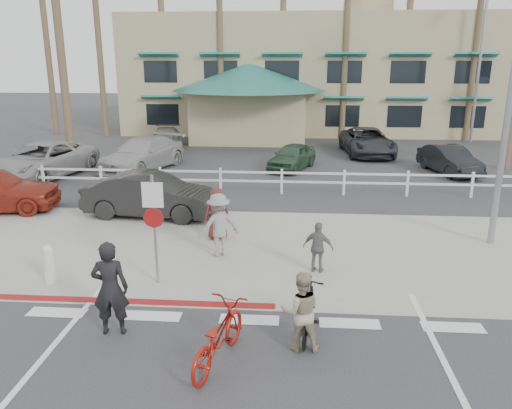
# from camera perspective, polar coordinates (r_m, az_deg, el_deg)

# --- Properties ---
(ground) EXTENTS (140.00, 140.00, 0.00)m
(ground) POSITION_cam_1_polar(r_m,az_deg,el_deg) (9.80, -1.09, -14.81)
(ground) COLOR #333335
(bike_path) EXTENTS (12.00, 16.00, 0.01)m
(bike_path) POSITION_cam_1_polar(r_m,az_deg,el_deg) (8.16, -2.50, -22.02)
(bike_path) COLOR #333335
(bike_path) RESTS_ON ground
(sidewalk_plaza) EXTENTS (22.00, 7.00, 0.01)m
(sidewalk_plaza) POSITION_cam_1_polar(r_m,az_deg,el_deg) (13.83, 0.64, -5.17)
(sidewalk_plaza) COLOR gray
(sidewalk_plaza) RESTS_ON ground
(cross_street) EXTENTS (40.00, 5.00, 0.01)m
(cross_street) POSITION_cam_1_polar(r_m,az_deg,el_deg) (17.61, 1.47, -0.43)
(cross_street) COLOR #333335
(cross_street) RESTS_ON ground
(parking_lot) EXTENTS (50.00, 16.00, 0.01)m
(parking_lot) POSITION_cam_1_polar(r_m,az_deg,el_deg) (26.85, 2.49, 5.37)
(parking_lot) COLOR #333335
(parking_lot) RESTS_ON ground
(curb_red) EXTENTS (7.00, 0.25, 0.02)m
(curb_red) POSITION_cam_1_polar(r_m,az_deg,el_deg) (11.46, -15.89, -10.55)
(curb_red) COLOR maroon
(curb_red) RESTS_ON ground
(rail_fence) EXTENTS (29.40, 0.16, 1.00)m
(rail_fence) POSITION_cam_1_polar(r_m,az_deg,el_deg) (19.40, 3.26, 2.63)
(rail_fence) COLOR silver
(rail_fence) RESTS_ON ground
(building) EXTENTS (28.00, 16.00, 11.30)m
(building) POSITION_cam_1_polar(r_m,az_deg,el_deg) (39.38, 6.29, 17.00)
(building) COLOR tan
(building) RESTS_ON ground
(sign_post) EXTENTS (0.50, 0.10, 2.90)m
(sign_post) POSITION_cam_1_polar(r_m,az_deg,el_deg) (11.58, -11.52, -2.23)
(sign_post) COLOR gray
(sign_post) RESTS_ON ground
(bollard_0) EXTENTS (0.26, 0.26, 0.95)m
(bollard_0) POSITION_cam_1_polar(r_m,az_deg,el_deg) (12.63, -22.56, -6.32)
(bollard_0) COLOR silver
(bollard_0) RESTS_ON ground
(streetlight_1) EXTENTS (0.60, 2.00, 9.50)m
(streetlight_1) POSITION_cam_1_polar(r_m,az_deg,el_deg) (34.24, 24.16, 14.36)
(streetlight_1) COLOR gray
(streetlight_1) RESTS_ON ground
(palm_0) EXTENTS (4.00, 4.00, 15.00)m
(palm_0) POSITION_cam_1_polar(r_m,az_deg,el_deg) (38.33, -23.02, 18.67)
(palm_0) COLOR #214F1E
(palm_0) RESTS_ON ground
(palm_1) EXTENTS (4.00, 4.00, 13.00)m
(palm_1) POSITION_cam_1_polar(r_m,az_deg,el_deg) (35.76, -17.58, 17.83)
(palm_1) COLOR #214F1E
(palm_1) RESTS_ON ground
(palm_2) EXTENTS (4.00, 4.00, 16.00)m
(palm_2) POSITION_cam_1_polar(r_m,az_deg,el_deg) (35.59, -10.77, 20.71)
(palm_2) COLOR #214F1E
(palm_2) RESTS_ON ground
(palm_3) EXTENTS (4.00, 4.00, 14.00)m
(palm_3) POSITION_cam_1_polar(r_m,az_deg,el_deg) (33.76, -4.15, 19.49)
(palm_3) COLOR #214F1E
(palm_3) RESTS_ON ground
(palm_4) EXTENTS (4.00, 4.00, 15.00)m
(palm_4) POSITION_cam_1_polar(r_m,az_deg,el_deg) (34.45, 3.12, 20.27)
(palm_4) COLOR #214F1E
(palm_4) RESTS_ON ground
(palm_5) EXTENTS (4.00, 4.00, 13.00)m
(palm_5) POSITION_cam_1_polar(r_m,az_deg,el_deg) (33.54, 10.27, 18.45)
(palm_5) COLOR #214F1E
(palm_5) RESTS_ON ground
(palm_6) EXTENTS (4.00, 4.00, 17.00)m
(palm_6) POSITION_cam_1_polar(r_m,az_deg,el_deg) (35.27, 17.22, 21.16)
(palm_6) COLOR #214F1E
(palm_6) RESTS_ON ground
(palm_7) EXTENTS (4.00, 4.00, 14.00)m
(palm_7) POSITION_cam_1_polar(r_m,az_deg,el_deg) (35.24, 24.04, 18.07)
(palm_7) COLOR #214F1E
(palm_7) RESTS_ON ground
(palm_10) EXTENTS (4.00, 4.00, 12.00)m
(palm_10) POSITION_cam_1_polar(r_m,az_deg,el_deg) (25.75, -21.55, 17.26)
(palm_10) COLOR #214F1E
(palm_10) RESTS_ON ground
(bike_red) EXTENTS (1.21, 2.08, 1.04)m
(bike_red) POSITION_cam_1_polar(r_m,az_deg,el_deg) (8.82, -4.39, -14.77)
(bike_red) COLOR maroon
(bike_red) RESTS_ON ground
(rider_red) EXTENTS (0.73, 0.53, 1.86)m
(rider_red) POSITION_cam_1_polar(r_m,az_deg,el_deg) (9.85, -16.32, -9.19)
(rider_red) COLOR black
(rider_red) RESTS_ON ground
(bike_black) EXTENTS (0.69, 1.72, 1.00)m
(bike_black) POSITION_cam_1_polar(r_m,az_deg,el_deg) (9.64, 6.02, -12.03)
(bike_black) COLOR black
(bike_black) RESTS_ON ground
(rider_black) EXTENTS (0.78, 0.64, 1.50)m
(rider_black) POSITION_cam_1_polar(r_m,az_deg,el_deg) (9.10, 5.14, -12.05)
(rider_black) COLOR tan
(rider_black) RESTS_ON ground
(pedestrian_a) EXTENTS (1.28, 1.08, 1.71)m
(pedestrian_a) POSITION_cam_1_polar(r_m,az_deg,el_deg) (13.19, -4.28, -2.37)
(pedestrian_a) COLOR gray
(pedestrian_a) RESTS_ON ground
(pedestrian_child) EXTENTS (0.81, 0.50, 1.29)m
(pedestrian_child) POSITION_cam_1_polar(r_m,az_deg,el_deg) (12.30, 7.12, -4.90)
(pedestrian_child) COLOR slate
(pedestrian_child) RESTS_ON ground
(pedestrian_b) EXTENTS (0.87, 0.71, 1.53)m
(pedestrian_b) POSITION_cam_1_polar(r_m,az_deg,el_deg) (14.47, -4.47, -1.06)
(pedestrian_b) COLOR #572118
(pedestrian_b) RESTS_ON ground
(car_white_sedan) EXTENTS (4.57, 1.99, 1.46)m
(car_white_sedan) POSITION_cam_1_polar(r_m,az_deg,el_deg) (16.89, -11.87, 1.04)
(car_white_sedan) COLOR black
(car_white_sedan) RESTS_ON ground
(lot_car_0) EXTENTS (3.66, 5.97, 1.55)m
(lot_car_0) POSITION_cam_1_polar(r_m,az_deg,el_deg) (24.02, -23.24, 4.64)
(lot_car_0) COLOR gray
(lot_car_0) RESTS_ON ground
(lot_car_1) EXTENTS (3.62, 5.56, 1.50)m
(lot_car_1) POSITION_cam_1_polar(r_m,az_deg,el_deg) (24.37, -12.83, 5.65)
(lot_car_1) COLOR #A4A4A4
(lot_car_1) RESTS_ON ground
(lot_car_2) EXTENTS (2.62, 3.85, 1.22)m
(lot_car_2) POSITION_cam_1_polar(r_m,az_deg,el_deg) (23.96, 4.14, 5.49)
(lot_car_2) COLOR #2B4B33
(lot_car_2) RESTS_ON ground
(lot_car_3) EXTENTS (2.23, 4.06, 1.27)m
(lot_car_3) POSITION_cam_1_polar(r_m,az_deg,el_deg) (24.61, 21.23, 4.78)
(lot_car_3) COLOR black
(lot_car_3) RESTS_ON ground
(lot_car_4) EXTENTS (2.45, 4.48, 1.23)m
(lot_car_4) POSITION_cam_1_polar(r_m,az_deg,el_deg) (29.75, -10.24, 7.39)
(lot_car_4) COLOR #615C51
(lot_car_4) RESTS_ON ground
(lot_car_5) EXTENTS (2.76, 5.38, 1.45)m
(lot_car_5) POSITION_cam_1_polar(r_m,az_deg,el_deg) (28.30, 12.59, 7.04)
(lot_car_5) COLOR #2A2C35
(lot_car_5) RESTS_ON ground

